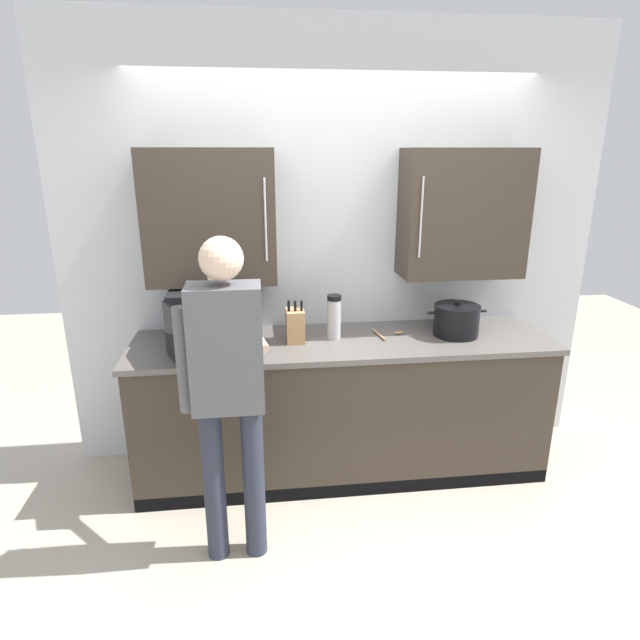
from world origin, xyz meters
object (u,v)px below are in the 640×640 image
(knife_block, at_px, (295,325))
(wooden_spoon, at_px, (389,333))
(stock_pot, at_px, (456,320))
(person_figure, at_px, (227,378))
(thermos_flask, at_px, (334,317))
(microwave_oven, at_px, (209,317))

(knife_block, bearing_deg, wooden_spoon, 4.32)
(stock_pot, bearing_deg, knife_block, 179.42)
(wooden_spoon, relative_size, person_figure, 0.13)
(wooden_spoon, xyz_separation_m, person_figure, (-0.98, -0.76, 0.08))
(wooden_spoon, xyz_separation_m, knife_block, (-0.60, -0.05, 0.09))
(stock_pot, bearing_deg, wooden_spoon, 172.36)
(knife_block, height_order, person_figure, person_figure)
(thermos_flask, relative_size, knife_block, 1.04)
(microwave_oven, height_order, knife_block, microwave_oven)
(knife_block, bearing_deg, microwave_oven, 176.95)
(microwave_oven, distance_m, knife_block, 0.52)
(stock_pot, relative_size, knife_block, 1.42)
(microwave_oven, height_order, person_figure, person_figure)
(stock_pot, xyz_separation_m, knife_block, (-1.02, 0.01, 0.00))
(microwave_oven, xyz_separation_m, wooden_spoon, (1.12, 0.02, -0.16))
(wooden_spoon, height_order, thermos_flask, thermos_flask)
(microwave_oven, bearing_deg, stock_pot, -1.41)
(knife_block, bearing_deg, person_figure, -118.01)
(wooden_spoon, relative_size, stock_pot, 0.55)
(microwave_oven, height_order, stock_pot, microwave_oven)
(person_figure, bearing_deg, thermos_flask, 49.69)
(thermos_flask, distance_m, knife_block, 0.25)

